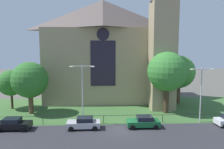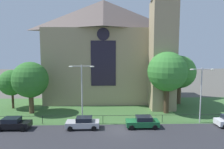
{
  "view_description": "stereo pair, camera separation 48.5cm",
  "coord_description": "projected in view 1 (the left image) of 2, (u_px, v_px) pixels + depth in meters",
  "views": [
    {
      "loc": [
        -2.45,
        -25.15,
        9.89
      ],
      "look_at": [
        -0.94,
        8.0,
        6.13
      ],
      "focal_mm": 33.4,
      "sensor_mm": 36.0,
      "label": 1
    },
    {
      "loc": [
        -1.96,
        -25.17,
        9.89
      ],
      "look_at": [
        -0.94,
        8.0,
        6.13
      ],
      "focal_mm": 33.4,
      "sensor_mm": 36.0,
      "label": 2
    }
  ],
  "objects": [
    {
      "name": "road_asphalt",
      "position": [
        124.0,
        136.0,
        24.2
      ],
      "size": [
        120.0,
        8.0,
        0.01
      ],
      "primitive_type": "cube",
      "color": "#2D2D33",
      "rests_on": "ground"
    },
    {
      "name": "tree_left_far",
      "position": [
        11.0,
        83.0,
        35.4
      ],
      "size": [
        4.4,
        4.4,
        6.7
      ],
      "color": "#423021",
      "rests_on": "ground"
    },
    {
      "name": "streetlamp_near",
      "position": [
        82.0,
        87.0,
        27.76
      ],
      "size": [
        3.37,
        0.26,
        8.09
      ],
      "color": "#B2B2B7",
      "rests_on": "ground"
    },
    {
      "name": "parked_car_black",
      "position": [
        13.0,
        124.0,
        26.2
      ],
      "size": [
        4.23,
        2.08,
        1.51
      ],
      "rotation": [
        0.0,
        0.0,
        -0.02
      ],
      "color": "black",
      "rests_on": "ground"
    },
    {
      "name": "parked_car_silver",
      "position": [
        84.0,
        123.0,
        26.55
      ],
      "size": [
        4.22,
        2.06,
        1.51
      ],
      "rotation": [
        0.0,
        0.0,
        3.15
      ],
      "color": "#B7B7BC",
      "rests_on": "ground"
    },
    {
      "name": "ground",
      "position": [
        117.0,
        108.0,
        36.11
      ],
      "size": [
        160.0,
        160.0,
        0.0
      ],
      "primitive_type": "plane",
      "color": "#56544C"
    },
    {
      "name": "streetlamp_far",
      "position": [
        201.0,
        87.0,
        28.51
      ],
      "size": [
        3.37,
        0.26,
        7.65
      ],
      "color": "#B2B2B7",
      "rests_on": "ground"
    },
    {
      "name": "tree_left_near",
      "position": [
        30.0,
        80.0,
        32.57
      ],
      "size": [
        5.65,
        5.65,
        8.22
      ],
      "color": "brown",
      "rests_on": "ground"
    },
    {
      "name": "tree_right_near",
      "position": [
        167.0,
        72.0,
        32.78
      ],
      "size": [
        6.22,
        6.22,
        9.81
      ],
      "color": "#423021",
      "rests_on": "ground"
    },
    {
      "name": "tree_right_far",
      "position": [
        179.0,
        72.0,
        39.09
      ],
      "size": [
        6.08,
        6.08,
        9.05
      ],
      "color": "brown",
      "rests_on": "ground"
    },
    {
      "name": "church_building",
      "position": [
        107.0,
        49.0,
        41.95
      ],
      "size": [
        23.2,
        16.2,
        26.0
      ],
      "color": "tan",
      "rests_on": "ground"
    },
    {
      "name": "parked_car_green",
      "position": [
        143.0,
        122.0,
        27.0
      ],
      "size": [
        4.2,
        2.03,
        1.51
      ],
      "rotation": [
        0.0,
        0.0,
        3.14
      ],
      "color": "#196033",
      "rests_on": "ground"
    },
    {
      "name": "grass_verge",
      "position": [
        118.0,
        112.0,
        34.13
      ],
      "size": [
        120.0,
        20.0,
        0.01
      ],
      "primitive_type": "cube",
      "color": "#3D6633",
      "rests_on": "ground"
    },
    {
      "name": "iron_railing",
      "position": [
        104.0,
        116.0,
        28.45
      ],
      "size": [
        32.87,
        0.07,
        1.13
      ],
      "color": "black",
      "rests_on": "ground"
    }
  ]
}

